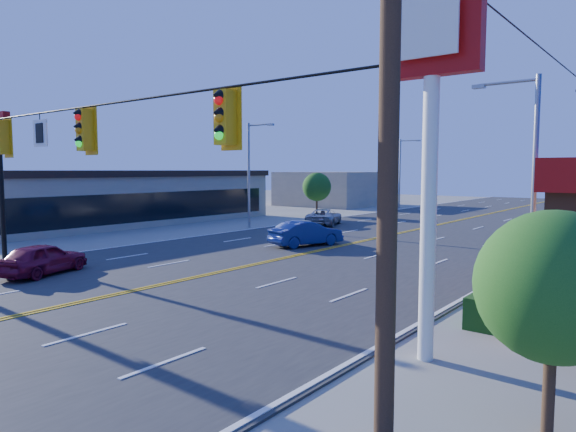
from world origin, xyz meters
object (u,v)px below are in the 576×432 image
Objects in this scene: kfc_pylon at (432,97)px; pizza_hut_sign at (0,154)px; car_blue at (306,234)px; car_silver at (324,218)px; signal_span at (19,154)px; car_magenta at (43,260)px; car_white at (303,230)px.

pizza_hut_sign is at bearing 180.00° from kfc_pylon.
car_blue is (9.37, 12.61, -4.46)m from pizza_hut_sign.
pizza_hut_sign is 23.33m from car_silver.
signal_span reaches higher than kfc_pylon.
signal_span is 11.87m from kfc_pylon.
kfc_pylon is at bearing 0.00° from pizza_hut_sign.
pizza_hut_sign is 7.19m from car_magenta.
car_silver is (3.90, 22.55, -4.53)m from pizza_hut_sign.
car_magenta is (5.54, -0.82, -4.51)m from pizza_hut_sign.
signal_span is 2.86× the size of kfc_pylon.
car_blue is (3.83, 13.43, 0.05)m from car_magenta.
kfc_pylon reaches higher than car_magenta.
car_magenta is at bearing 72.37° from car_silver.
pizza_hut_sign reaches higher than car_white.
kfc_pylon reaches higher than car_silver.
pizza_hut_sign is 1.68× the size of car_white.
kfc_pylon is 1.94× the size of car_blue.
car_magenta is 13.96m from car_blue.
car_magenta is 0.84× the size of car_silver.
signal_span is 19.95m from car_white.
signal_span is 5.95× the size of car_white.
car_silver is at bearing -42.86° from car_blue.
car_white is at bearing 100.70° from signal_span.
signal_span is 7.51m from car_magenta.
signal_span is 3.55× the size of pizza_hut_sign.
car_magenta is (-5.34, 3.18, -4.21)m from signal_span.
car_silver is (-3.36, 7.41, 0.06)m from car_white.
car_white is 8.14m from car_silver.
car_magenta is 16.05m from car_white.
kfc_pylon reaches higher than pizza_hut_sign.
car_white is at bearing -31.90° from car_blue.
pizza_hut_sign is (-10.88, 4.00, 0.30)m from signal_span.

